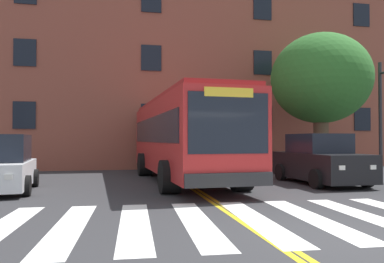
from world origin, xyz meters
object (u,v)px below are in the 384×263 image
object	(u,v)px
car_white_near_lane	(1,166)
city_bus	(182,136)
car_black_far_lane	(320,161)
car_grey_behind_bus	(171,149)
street_tree_curbside_large	(321,79)

from	to	relation	value
car_white_near_lane	city_bus	bearing A→B (deg)	18.31
car_black_far_lane	car_grey_behind_bus	distance (m)	11.12
street_tree_curbside_large	car_white_near_lane	bearing A→B (deg)	-162.19
car_white_near_lane	car_grey_behind_bus	size ratio (longest dim) A/B	0.73
city_bus	car_grey_behind_bus	distance (m)	8.52
car_white_near_lane	car_grey_behind_bus	bearing A→B (deg)	57.08
car_grey_behind_bus	street_tree_curbside_large	bearing A→B (deg)	-43.04
city_bus	street_tree_curbside_large	world-z (taller)	street_tree_curbside_large
city_bus	street_tree_curbside_large	bearing A→B (deg)	17.40
city_bus	car_white_near_lane	distance (m)	6.42
city_bus	car_black_far_lane	bearing A→B (deg)	-21.19
car_white_near_lane	car_black_far_lane	world-z (taller)	car_black_far_lane
street_tree_curbside_large	car_grey_behind_bus	bearing A→B (deg)	136.96
car_black_far_lane	car_grey_behind_bus	bearing A→B (deg)	111.61
car_black_far_lane	city_bus	bearing A→B (deg)	158.81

